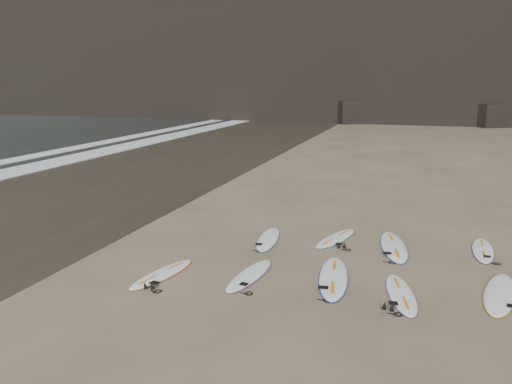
# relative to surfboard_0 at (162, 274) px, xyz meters

# --- Properties ---
(ground) EXTENTS (240.00, 240.00, 0.00)m
(ground) POSITION_rel_surfboard_0_xyz_m (4.41, 1.08, -0.04)
(ground) COLOR #897559
(ground) RESTS_ON ground
(wet_sand) EXTENTS (12.00, 200.00, 0.01)m
(wet_sand) POSITION_rel_surfboard_0_xyz_m (-8.59, 11.08, -0.04)
(wet_sand) COLOR #383026
(wet_sand) RESTS_ON ground
(foam_near) EXTENTS (2.20, 200.00, 0.05)m
(foam_near) POSITION_rel_surfboard_0_xyz_m (-14.09, 11.08, -0.02)
(foam_near) COLOR white
(foam_near) RESTS_ON ground
(surfboard_0) EXTENTS (0.97, 2.30, 0.08)m
(surfboard_0) POSITION_rel_surfboard_0_xyz_m (0.00, 0.00, 0.00)
(surfboard_0) COLOR white
(surfboard_0) RESTS_ON ground
(surfboard_1) EXTENTS (0.80, 2.34, 0.08)m
(surfboard_1) POSITION_rel_surfboard_0_xyz_m (2.07, 0.58, 0.00)
(surfboard_1) COLOR white
(surfboard_1) RESTS_ON ground
(surfboard_2) EXTENTS (1.03, 2.85, 0.10)m
(surfboard_2) POSITION_rel_surfboard_0_xyz_m (4.03, 1.06, 0.01)
(surfboard_2) COLOR white
(surfboard_2) RESTS_ON ground
(surfboard_3) EXTENTS (1.01, 2.34, 0.08)m
(surfboard_3) POSITION_rel_surfboard_0_xyz_m (5.61, 0.59, 0.00)
(surfboard_3) COLOR white
(surfboard_3) RESTS_ON ground
(surfboard_4) EXTENTS (1.12, 2.67, 0.09)m
(surfboard_4) POSITION_rel_surfboard_0_xyz_m (7.71, 1.29, 0.01)
(surfboard_4) COLOR white
(surfboard_4) RESTS_ON ground
(surfboard_5) EXTENTS (0.85, 2.40, 0.08)m
(surfboard_5) POSITION_rel_surfboard_0_xyz_m (1.68, 3.43, 0.00)
(surfboard_5) COLOR white
(surfboard_5) RESTS_ON ground
(surfboard_6) EXTENTS (1.19, 2.31, 0.08)m
(surfboard_6) POSITION_rel_surfboard_0_xyz_m (3.60, 4.13, 0.00)
(surfboard_6) COLOR white
(surfboard_6) RESTS_ON ground
(surfboard_7) EXTENTS (1.13, 2.86, 0.10)m
(surfboard_7) POSITION_rel_surfboard_0_xyz_m (5.29, 3.88, 0.01)
(surfboard_7) COLOR white
(surfboard_7) RESTS_ON ground
(surfboard_8) EXTENTS (0.66, 2.28, 0.08)m
(surfboard_8) POSITION_rel_surfboard_0_xyz_m (7.67, 4.34, 0.00)
(surfboard_8) COLOR white
(surfboard_8) RESTS_ON ground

